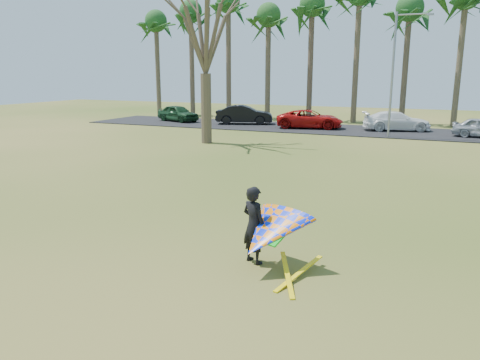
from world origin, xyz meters
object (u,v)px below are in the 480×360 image
at_px(car_0, 178,113).
at_px(kite_flyer, 267,232).
at_px(car_1, 244,115).
at_px(car_2, 310,119).
at_px(car_3, 397,121).
at_px(streetlight, 395,69).
at_px(bare_tree_left, 205,26).

distance_m(car_0, kite_flyer, 32.31).
height_order(car_1, car_2, car_1).
relative_size(car_1, kite_flyer, 1.97).
bearing_deg(car_0, car_1, -67.70).
bearing_deg(kite_flyer, car_3, 90.05).
distance_m(car_2, car_3, 6.37).
bearing_deg(car_2, streetlight, -124.51).
bearing_deg(car_2, car_3, -91.39).
relative_size(streetlight, car_3, 1.66).
height_order(car_0, kite_flyer, kite_flyer).
height_order(car_3, kite_flyer, kite_flyer).
height_order(car_0, car_2, car_0).
xyz_separation_m(streetlight, car_1, (-12.18, 3.55, -3.63)).
relative_size(car_1, car_3, 0.97).
xyz_separation_m(bare_tree_left, car_3, (10.12, 10.82, -6.15)).
relative_size(bare_tree_left, kite_flyer, 4.06).
relative_size(bare_tree_left, car_2, 1.92).
xyz_separation_m(car_2, car_3, (6.29, 1.04, -0.00)).
distance_m(bare_tree_left, car_2, 12.18).
xyz_separation_m(bare_tree_left, car_0, (-8.22, 10.19, -6.15)).
height_order(streetlight, car_1, streetlight).
xyz_separation_m(car_0, car_3, (18.34, 0.64, -0.01)).
height_order(bare_tree_left, streetlight, bare_tree_left).
xyz_separation_m(bare_tree_left, kite_flyer, (10.14, -16.40, -6.06)).
relative_size(bare_tree_left, car_1, 2.06).
relative_size(bare_tree_left, car_0, 2.33).
xyz_separation_m(bare_tree_left, streetlight, (10.16, 7.00, -2.45)).
distance_m(car_1, kite_flyer, 29.57).
relative_size(streetlight, car_1, 1.70).
bearing_deg(car_1, kite_flyer, -175.23).
distance_m(streetlight, car_1, 13.19).
bearing_deg(bare_tree_left, car_1, 100.83).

